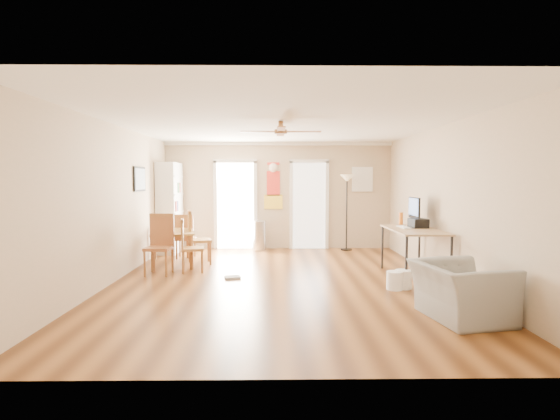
{
  "coord_description": "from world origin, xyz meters",
  "views": [
    {
      "loc": [
        -0.1,
        -7.02,
        1.68
      ],
      "look_at": [
        0.0,
        0.6,
        1.15
      ],
      "focal_mm": 27.59,
      "sensor_mm": 36.0,
      "label": 1
    }
  ],
  "objects_px": {
    "dining_table": "(172,247)",
    "wastebasket_b": "(403,279)",
    "dining_chair_near": "(159,245)",
    "torchiere_lamp": "(347,213)",
    "computer_desk": "(413,253)",
    "trash_can": "(259,235)",
    "printer": "(418,223)",
    "armchair": "(461,291)",
    "dining_chair_right_a": "(200,237)",
    "bookshelf": "(170,208)",
    "dining_chair_right_b": "(193,246)",
    "wastebasket_a": "(395,281)",
    "dining_chair_far": "(186,236)"
  },
  "relations": [
    {
      "from": "trash_can",
      "to": "printer",
      "type": "xyz_separation_m",
      "value": [
        2.91,
        -2.69,
        0.56
      ]
    },
    {
      "from": "dining_chair_far",
      "to": "computer_desk",
      "type": "bearing_deg",
      "value": 155.99
    },
    {
      "from": "dining_table",
      "to": "wastebasket_b",
      "type": "distance_m",
      "value": 4.52
    },
    {
      "from": "dining_table",
      "to": "trash_can",
      "type": "height_order",
      "value": "trash_can"
    },
    {
      "from": "bookshelf",
      "to": "dining_chair_near",
      "type": "height_order",
      "value": "bookshelf"
    },
    {
      "from": "trash_can",
      "to": "printer",
      "type": "height_order",
      "value": "printer"
    },
    {
      "from": "dining_chair_far",
      "to": "wastebasket_b",
      "type": "bearing_deg",
      "value": 145.27
    },
    {
      "from": "bookshelf",
      "to": "dining_chair_far",
      "type": "relative_size",
      "value": 2.2
    },
    {
      "from": "wastebasket_b",
      "to": "armchair",
      "type": "height_order",
      "value": "armchair"
    },
    {
      "from": "wastebasket_a",
      "to": "wastebasket_b",
      "type": "distance_m",
      "value": 0.17
    },
    {
      "from": "dining_chair_far",
      "to": "printer",
      "type": "xyz_separation_m",
      "value": [
        4.46,
        -1.69,
        0.45
      ]
    },
    {
      "from": "dining_table",
      "to": "trash_can",
      "type": "relative_size",
      "value": 1.91
    },
    {
      "from": "dining_chair_right_a",
      "to": "computer_desk",
      "type": "xyz_separation_m",
      "value": [
        3.91,
        -1.25,
        -0.11
      ]
    },
    {
      "from": "dining_table",
      "to": "dining_chair_right_b",
      "type": "relative_size",
      "value": 1.4
    },
    {
      "from": "dining_chair_near",
      "to": "torchiere_lamp",
      "type": "relative_size",
      "value": 0.59
    },
    {
      "from": "computer_desk",
      "to": "armchair",
      "type": "relative_size",
      "value": 1.5
    },
    {
      "from": "computer_desk",
      "to": "printer",
      "type": "distance_m",
      "value": 0.56
    },
    {
      "from": "bookshelf",
      "to": "dining_table",
      "type": "bearing_deg",
      "value": -76.59
    },
    {
      "from": "dining_table",
      "to": "computer_desk",
      "type": "height_order",
      "value": "computer_desk"
    },
    {
      "from": "dining_chair_near",
      "to": "wastebasket_b",
      "type": "height_order",
      "value": "dining_chair_near"
    },
    {
      "from": "trash_can",
      "to": "armchair",
      "type": "xyz_separation_m",
      "value": [
        2.61,
        -5.16,
        -0.02
      ]
    },
    {
      "from": "dining_chair_near",
      "to": "wastebasket_a",
      "type": "distance_m",
      "value": 4.08
    },
    {
      "from": "printer",
      "to": "dining_chair_far",
      "type": "bearing_deg",
      "value": 152.78
    },
    {
      "from": "dining_chair_near",
      "to": "wastebasket_a",
      "type": "height_order",
      "value": "dining_chair_near"
    },
    {
      "from": "dining_chair_far",
      "to": "dining_chair_right_b",
      "type": "bearing_deg",
      "value": 106.01
    },
    {
      "from": "dining_chair_right_b",
      "to": "dining_chair_far",
      "type": "height_order",
      "value": "dining_chair_right_b"
    },
    {
      "from": "dining_chair_right_b",
      "to": "wastebasket_a",
      "type": "bearing_deg",
      "value": -122.02
    },
    {
      "from": "bookshelf",
      "to": "computer_desk",
      "type": "height_order",
      "value": "bookshelf"
    },
    {
      "from": "armchair",
      "to": "bookshelf",
      "type": "bearing_deg",
      "value": 33.33
    },
    {
      "from": "wastebasket_a",
      "to": "dining_chair_right_a",
      "type": "bearing_deg",
      "value": 147.81
    },
    {
      "from": "bookshelf",
      "to": "dining_chair_right_b",
      "type": "bearing_deg",
      "value": -67.98
    },
    {
      "from": "dining_table",
      "to": "dining_chair_far",
      "type": "height_order",
      "value": "dining_chair_far"
    },
    {
      "from": "dining_chair_far",
      "to": "torchiere_lamp",
      "type": "distance_m",
      "value": 3.8
    },
    {
      "from": "dining_table",
      "to": "dining_chair_right_b",
      "type": "xyz_separation_m",
      "value": [
        0.55,
        -0.72,
        0.14
      ]
    },
    {
      "from": "dining_chair_right_a",
      "to": "trash_can",
      "type": "relative_size",
      "value": 1.5
    },
    {
      "from": "dining_chair_right_a",
      "to": "bookshelf",
      "type": "bearing_deg",
      "value": 19.24
    },
    {
      "from": "dining_chair_right_b",
      "to": "dining_chair_near",
      "type": "height_order",
      "value": "dining_chair_near"
    },
    {
      "from": "dining_table",
      "to": "dining_chair_near",
      "type": "xyz_separation_m",
      "value": [
        -0.01,
        -0.94,
        0.19
      ]
    },
    {
      "from": "dining_chair_near",
      "to": "trash_can",
      "type": "height_order",
      "value": "dining_chair_near"
    },
    {
      "from": "computer_desk",
      "to": "torchiere_lamp",
      "type": "bearing_deg",
      "value": 103.18
    },
    {
      "from": "bookshelf",
      "to": "armchair",
      "type": "bearing_deg",
      "value": -47.58
    },
    {
      "from": "dining_chair_right_a",
      "to": "wastebasket_b",
      "type": "xyz_separation_m",
      "value": [
        3.5,
        -2.04,
        -0.39
      ]
    },
    {
      "from": "dining_chair_near",
      "to": "printer",
      "type": "bearing_deg",
      "value": 2.6
    },
    {
      "from": "dining_chair_far",
      "to": "wastebasket_a",
      "type": "relative_size",
      "value": 3.35
    },
    {
      "from": "dining_chair_right_b",
      "to": "dining_chair_far",
      "type": "relative_size",
      "value": 1.02
    },
    {
      "from": "dining_table",
      "to": "dining_chair_far",
      "type": "bearing_deg",
      "value": 78.85
    },
    {
      "from": "dining_table",
      "to": "armchair",
      "type": "bearing_deg",
      "value": -38.86
    },
    {
      "from": "dining_chair_near",
      "to": "armchair",
      "type": "height_order",
      "value": "dining_chair_near"
    },
    {
      "from": "dining_table",
      "to": "dining_chair_right_a",
      "type": "distance_m",
      "value": 0.58
    },
    {
      "from": "dining_chair_near",
      "to": "computer_desk",
      "type": "xyz_separation_m",
      "value": [
        4.47,
        -0.26,
        -0.11
      ]
    }
  ]
}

